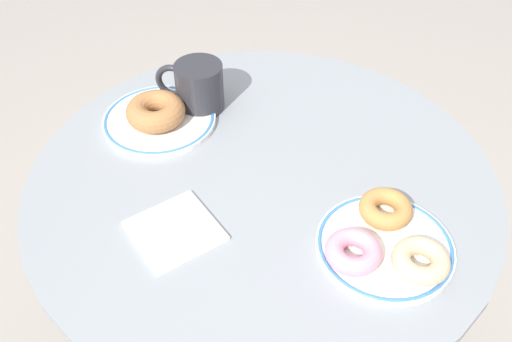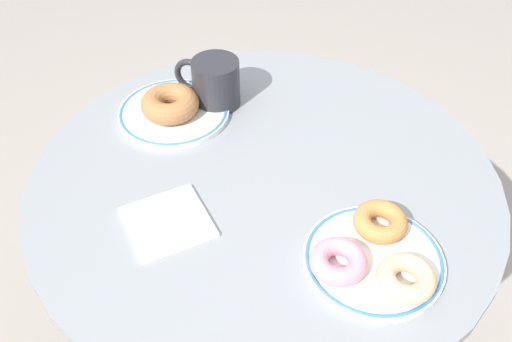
{
  "view_description": "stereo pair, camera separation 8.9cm",
  "coord_description": "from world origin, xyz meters",
  "px_view_note": "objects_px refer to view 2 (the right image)",
  "views": [
    {
      "loc": [
        0.41,
        -0.53,
        1.38
      ],
      "look_at": [
        0.01,
        -0.02,
        0.77
      ],
      "focal_mm": 39.32,
      "sensor_mm": 36.0,
      "label": 1
    },
    {
      "loc": [
        0.48,
        -0.47,
        1.38
      ],
      "look_at": [
        0.01,
        -0.02,
        0.77
      ],
      "focal_mm": 39.32,
      "sensor_mm": 36.0,
      "label": 2
    }
  ],
  "objects_px": {
    "plate_left": "(174,112)",
    "donut_cinnamon": "(170,104)",
    "paper_napkin": "(168,222)",
    "donut_pink_frosted": "(338,261)",
    "donut_glazed": "(406,278)",
    "cafe_table": "(263,252)",
    "donut_old_fashioned": "(380,222)",
    "plate_right": "(374,259)",
    "coffee_mug": "(214,82)"
  },
  "relations": [
    {
      "from": "plate_left",
      "to": "donut_cinnamon",
      "type": "xyz_separation_m",
      "value": [
        0.0,
        -0.01,
        0.03
      ]
    },
    {
      "from": "paper_napkin",
      "to": "donut_pink_frosted",
      "type": "bearing_deg",
      "value": 26.38
    },
    {
      "from": "donut_glazed",
      "to": "donut_pink_frosted",
      "type": "distance_m",
      "value": 0.09
    },
    {
      "from": "cafe_table",
      "to": "donut_old_fashioned",
      "type": "bearing_deg",
      "value": 10.56
    },
    {
      "from": "donut_glazed",
      "to": "paper_napkin",
      "type": "xyz_separation_m",
      "value": [
        -0.32,
        -0.16,
        -0.02
      ]
    },
    {
      "from": "plate_right",
      "to": "coffee_mug",
      "type": "bearing_deg",
      "value": 169.4
    },
    {
      "from": "cafe_table",
      "to": "plate_left",
      "type": "height_order",
      "value": "plate_left"
    },
    {
      "from": "donut_glazed",
      "to": "donut_old_fashioned",
      "type": "relative_size",
      "value": 1.0
    },
    {
      "from": "donut_cinnamon",
      "to": "donut_pink_frosted",
      "type": "height_order",
      "value": "donut_cinnamon"
    },
    {
      "from": "coffee_mug",
      "to": "donut_old_fashioned",
      "type": "bearing_deg",
      "value": -4.78
    },
    {
      "from": "plate_left",
      "to": "donut_pink_frosted",
      "type": "relative_size",
      "value": 2.56
    },
    {
      "from": "plate_left",
      "to": "donut_pink_frosted",
      "type": "bearing_deg",
      "value": -6.9
    },
    {
      "from": "plate_left",
      "to": "donut_old_fashioned",
      "type": "height_order",
      "value": "donut_old_fashioned"
    },
    {
      "from": "cafe_table",
      "to": "plate_right",
      "type": "distance_m",
      "value": 0.31
    },
    {
      "from": "donut_pink_frosted",
      "to": "paper_napkin",
      "type": "distance_m",
      "value": 0.26
    },
    {
      "from": "plate_left",
      "to": "donut_pink_frosted",
      "type": "height_order",
      "value": "donut_pink_frosted"
    },
    {
      "from": "cafe_table",
      "to": "plate_right",
      "type": "bearing_deg",
      "value": -2.52
    },
    {
      "from": "donut_cinnamon",
      "to": "plate_left",
      "type": "bearing_deg",
      "value": 111.02
    },
    {
      "from": "paper_napkin",
      "to": "donut_cinnamon",
      "type": "bearing_deg",
      "value": 141.8
    },
    {
      "from": "donut_cinnamon",
      "to": "donut_pink_frosted",
      "type": "relative_size",
      "value": 1.32
    },
    {
      "from": "plate_right",
      "to": "donut_glazed",
      "type": "bearing_deg",
      "value": -7.03
    },
    {
      "from": "donut_cinnamon",
      "to": "donut_pink_frosted",
      "type": "distance_m",
      "value": 0.44
    },
    {
      "from": "donut_old_fashioned",
      "to": "coffee_mug",
      "type": "bearing_deg",
      "value": 175.22
    },
    {
      "from": "plate_left",
      "to": "plate_right",
      "type": "relative_size",
      "value": 1.03
    },
    {
      "from": "donut_pink_frosted",
      "to": "coffee_mug",
      "type": "relative_size",
      "value": 0.65
    },
    {
      "from": "plate_left",
      "to": "paper_napkin",
      "type": "bearing_deg",
      "value": -39.18
    },
    {
      "from": "donut_cinnamon",
      "to": "donut_glazed",
      "type": "height_order",
      "value": "donut_cinnamon"
    },
    {
      "from": "plate_left",
      "to": "plate_right",
      "type": "height_order",
      "value": "same"
    },
    {
      "from": "plate_left",
      "to": "donut_cinnamon",
      "type": "bearing_deg",
      "value": -68.98
    },
    {
      "from": "cafe_table",
      "to": "paper_napkin",
      "type": "relative_size",
      "value": 6.51
    },
    {
      "from": "plate_left",
      "to": "paper_napkin",
      "type": "height_order",
      "value": "plate_left"
    },
    {
      "from": "donut_glazed",
      "to": "paper_napkin",
      "type": "height_order",
      "value": "donut_glazed"
    },
    {
      "from": "donut_old_fashioned",
      "to": "donut_glazed",
      "type": "bearing_deg",
      "value": -32.99
    },
    {
      "from": "plate_left",
      "to": "donut_glazed",
      "type": "distance_m",
      "value": 0.53
    },
    {
      "from": "coffee_mug",
      "to": "donut_pink_frosted",
      "type": "bearing_deg",
      "value": -17.73
    },
    {
      "from": "plate_right",
      "to": "donut_pink_frosted",
      "type": "bearing_deg",
      "value": -114.89
    },
    {
      "from": "plate_left",
      "to": "donut_cinnamon",
      "type": "height_order",
      "value": "donut_cinnamon"
    },
    {
      "from": "plate_left",
      "to": "coffee_mug",
      "type": "relative_size",
      "value": 1.67
    },
    {
      "from": "donut_cinnamon",
      "to": "donut_glazed",
      "type": "relative_size",
      "value": 1.32
    },
    {
      "from": "donut_glazed",
      "to": "donut_old_fashioned",
      "type": "height_order",
      "value": "same"
    },
    {
      "from": "plate_right",
      "to": "donut_cinnamon",
      "type": "xyz_separation_m",
      "value": [
        -0.47,
        -0.01,
        0.03
      ]
    },
    {
      "from": "donut_glazed",
      "to": "coffee_mug",
      "type": "xyz_separation_m",
      "value": [
        -0.5,
        0.09,
        0.02
      ]
    },
    {
      "from": "plate_left",
      "to": "donut_glazed",
      "type": "bearing_deg",
      "value": -1.02
    },
    {
      "from": "paper_napkin",
      "to": "donut_glazed",
      "type": "bearing_deg",
      "value": 27.07
    },
    {
      "from": "donut_pink_frosted",
      "to": "plate_right",
      "type": "bearing_deg",
      "value": 65.11
    },
    {
      "from": "cafe_table",
      "to": "paper_napkin",
      "type": "bearing_deg",
      "value": -97.98
    },
    {
      "from": "plate_right",
      "to": "donut_pink_frosted",
      "type": "distance_m",
      "value": 0.06
    },
    {
      "from": "plate_left",
      "to": "coffee_mug",
      "type": "height_order",
      "value": "coffee_mug"
    },
    {
      "from": "plate_left",
      "to": "donut_cinnamon",
      "type": "relative_size",
      "value": 1.94
    },
    {
      "from": "plate_left",
      "to": "donut_old_fashioned",
      "type": "bearing_deg",
      "value": 6.0
    }
  ]
}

